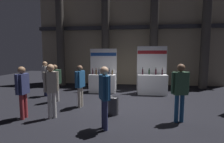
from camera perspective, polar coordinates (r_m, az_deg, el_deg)
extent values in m
plane|color=black|center=(6.91, 5.42, -11.40)|extent=(24.89, 24.89, 0.00)
cube|color=gray|center=(11.33, 6.14, 13.15)|extent=(12.44, 0.25, 6.95)
cube|color=#2D2D33|center=(11.08, 6.14, 15.13)|extent=(12.44, 0.20, 0.24)
cylinder|color=#423D38|center=(11.44, -17.62, 9.96)|extent=(0.50, 0.50, 5.81)
cylinder|color=#423D38|center=(10.58, -2.28, 10.58)|extent=(0.50, 0.50, 5.81)
cylinder|color=#423D38|center=(10.54, 14.42, 10.41)|extent=(0.50, 0.50, 5.81)
cylinder|color=#423D38|center=(11.34, 29.92, 9.48)|extent=(0.50, 0.50, 5.81)
cube|color=white|center=(8.91, -3.35, -4.17)|extent=(1.41, 0.60, 0.98)
cube|color=white|center=(9.14, -3.01, 0.53)|extent=(1.48, 0.04, 2.38)
cube|color=navy|center=(9.08, -3.07, 6.04)|extent=(1.44, 0.01, 0.18)
cylinder|color=black|center=(8.84, -6.77, -0.27)|extent=(0.06, 0.06, 0.24)
cylinder|color=black|center=(8.82, -6.79, 0.75)|extent=(0.03, 0.03, 0.07)
cylinder|color=red|center=(8.82, -6.79, 1.04)|extent=(0.03, 0.03, 0.02)
cylinder|color=#472D14|center=(8.83, -5.60, -0.20)|extent=(0.06, 0.06, 0.26)
cylinder|color=#472D14|center=(8.81, -5.61, 0.88)|extent=(0.03, 0.03, 0.07)
cylinder|color=red|center=(8.81, -5.61, 1.17)|extent=(0.03, 0.03, 0.02)
cylinder|color=black|center=(8.77, -4.59, -0.25)|extent=(0.07, 0.07, 0.26)
cylinder|color=black|center=(8.75, -4.60, 0.87)|extent=(0.03, 0.03, 0.09)
cylinder|color=gold|center=(8.75, -4.60, 1.21)|extent=(0.03, 0.03, 0.02)
cylinder|color=#472D14|center=(8.89, -3.21, -0.09)|extent=(0.07, 0.07, 0.28)
cylinder|color=#472D14|center=(8.87, -3.22, 1.04)|extent=(0.03, 0.03, 0.08)
cylinder|color=red|center=(8.87, -3.22, 1.34)|extent=(0.03, 0.03, 0.02)
cylinder|color=black|center=(8.83, -2.13, -0.25)|extent=(0.06, 0.06, 0.24)
cylinder|color=black|center=(8.82, -2.14, 0.76)|extent=(0.03, 0.03, 0.07)
cylinder|color=black|center=(8.81, -2.14, 1.06)|extent=(0.03, 0.03, 0.02)
cylinder|color=black|center=(8.79, -1.01, -0.18)|extent=(0.07, 0.07, 0.27)
cylinder|color=black|center=(8.77, -1.01, 0.98)|extent=(0.03, 0.03, 0.09)
cylinder|color=black|center=(8.77, -1.01, 1.32)|extent=(0.03, 0.03, 0.02)
cylinder|color=#472D14|center=(8.65, 0.06, -0.40)|extent=(0.07, 0.07, 0.23)
cylinder|color=#472D14|center=(8.63, 0.06, 0.62)|extent=(0.03, 0.03, 0.07)
cylinder|color=black|center=(8.63, 0.06, 0.91)|extent=(0.03, 0.03, 0.02)
cube|color=white|center=(8.71, 13.86, -4.42)|extent=(1.48, 0.60, 1.02)
cube|color=white|center=(8.95, 13.71, 0.62)|extent=(1.55, 0.04, 2.50)
cube|color=maroon|center=(8.89, 13.88, 6.58)|extent=(1.51, 0.01, 0.18)
cylinder|color=black|center=(8.54, 10.69, -0.16)|extent=(0.07, 0.07, 0.27)
cylinder|color=black|center=(8.53, 10.71, 1.03)|extent=(0.03, 0.03, 0.09)
cylinder|color=black|center=(8.52, 10.72, 1.38)|extent=(0.03, 0.03, 0.02)
cylinder|color=#19381E|center=(8.67, 12.90, -0.18)|extent=(0.07, 0.07, 0.25)
cylinder|color=#19381E|center=(8.65, 12.92, 0.87)|extent=(0.03, 0.03, 0.06)
cylinder|color=black|center=(8.65, 12.93, 1.14)|extent=(0.03, 0.03, 0.02)
cylinder|color=black|center=(8.63, 15.10, -0.19)|extent=(0.07, 0.07, 0.28)
cylinder|color=black|center=(8.61, 15.14, 0.98)|extent=(0.03, 0.03, 0.08)
cylinder|color=black|center=(8.61, 15.15, 1.29)|extent=(0.03, 0.03, 0.02)
cylinder|color=black|center=(8.72, 17.19, -0.23)|extent=(0.06, 0.06, 0.27)
cylinder|color=black|center=(8.70, 17.23, 0.92)|extent=(0.03, 0.03, 0.09)
cylinder|color=gold|center=(8.70, 17.24, 1.26)|extent=(0.03, 0.03, 0.02)
cylinder|color=#38383D|center=(5.73, 0.44, -12.03)|extent=(0.37, 0.37, 0.58)
torus|color=black|center=(5.64, 0.44, -9.11)|extent=(0.36, 0.36, 0.02)
cylinder|color=navy|center=(8.81, -22.40, -5.23)|extent=(0.12, 0.12, 0.83)
cylinder|color=navy|center=(8.69, -21.94, -5.37)|extent=(0.12, 0.12, 0.83)
cube|color=silver|center=(8.64, -22.37, -0.46)|extent=(0.38, 0.35, 0.66)
sphere|color=tan|center=(8.60, -22.49, 2.51)|extent=(0.23, 0.23, 0.23)
cylinder|color=silver|center=(8.82, -22.99, -0.25)|extent=(0.08, 0.08, 0.62)
cylinder|color=silver|center=(8.46, -21.73, -0.45)|extent=(0.08, 0.08, 0.62)
cylinder|color=silver|center=(7.60, -18.55, -7.01)|extent=(0.12, 0.12, 0.79)
cylinder|color=silver|center=(7.52, -19.78, -7.19)|extent=(0.12, 0.12, 0.79)
cube|color=#33563D|center=(7.44, -19.35, -1.82)|extent=(0.44, 0.47, 0.62)
sphere|color=#8C6647|center=(7.39, -19.47, 1.44)|extent=(0.22, 0.22, 0.22)
cylinder|color=#33563D|center=(7.55, -17.65, -1.53)|extent=(0.08, 0.08, 0.59)
cylinder|color=#33563D|center=(7.33, -21.12, -1.87)|extent=(0.08, 0.08, 0.59)
cylinder|color=maroon|center=(6.13, -28.09, -10.42)|extent=(0.12, 0.12, 0.81)
cylinder|color=maroon|center=(5.99, -29.08, -10.84)|extent=(0.12, 0.12, 0.81)
cube|color=navy|center=(5.90, -28.93, -3.81)|extent=(0.23, 0.38, 0.64)
sphere|color=#8C6647|center=(5.85, -29.15, 0.44)|extent=(0.22, 0.22, 0.22)
cylinder|color=navy|center=(6.09, -27.64, -3.31)|extent=(0.08, 0.08, 0.61)
cylinder|color=navy|center=(5.71, -30.33, -4.03)|extent=(0.08, 0.08, 0.61)
cylinder|color=silver|center=(5.72, -19.58, -11.01)|extent=(0.12, 0.12, 0.85)
cylinder|color=silver|center=(5.70, -20.99, -11.14)|extent=(0.12, 0.12, 0.85)
cube|color=#ADA393|center=(5.54, -20.58, -3.53)|extent=(0.38, 0.36, 0.67)
sphere|color=tan|center=(5.49, -20.75, 1.21)|extent=(0.23, 0.23, 0.23)
cylinder|color=#ADA393|center=(5.58, -18.57, -3.22)|extent=(0.08, 0.08, 0.64)
cylinder|color=#ADA393|center=(5.50, -22.62, -3.49)|extent=(0.08, 0.08, 0.64)
cylinder|color=#ADA393|center=(6.65, -10.65, -8.61)|extent=(0.12, 0.12, 0.80)
cylinder|color=#ADA393|center=(6.50, -11.41, -8.96)|extent=(0.12, 0.12, 0.80)
cube|color=navy|center=(6.43, -11.15, -2.63)|extent=(0.29, 0.47, 0.63)
sphere|color=brown|center=(6.38, -11.23, 1.19)|extent=(0.22, 0.22, 0.22)
cylinder|color=navy|center=(6.66, -10.04, -2.18)|extent=(0.08, 0.08, 0.60)
cylinder|color=navy|center=(6.21, -12.35, -2.82)|extent=(0.08, 0.08, 0.60)
cylinder|color=navy|center=(4.70, -2.93, -14.49)|extent=(0.12, 0.12, 0.84)
cylinder|color=navy|center=(4.57, -2.29, -15.12)|extent=(0.12, 0.12, 0.84)
cube|color=navy|center=(4.42, -2.66, -5.62)|extent=(0.36, 0.42, 0.67)
sphere|color=tan|center=(4.35, -2.69, 0.26)|extent=(0.23, 0.23, 0.23)
cylinder|color=navy|center=(4.63, -3.59, -4.87)|extent=(0.08, 0.08, 0.63)
cylinder|color=navy|center=(4.21, -1.63, -5.99)|extent=(0.08, 0.08, 0.63)
cylinder|color=navy|center=(5.52, 23.29, -11.72)|extent=(0.12, 0.12, 0.86)
cylinder|color=navy|center=(5.43, 21.67, -11.94)|extent=(0.12, 0.12, 0.86)
cube|color=#33563D|center=(5.30, 22.82, -3.84)|extent=(0.45, 0.34, 0.68)
sphere|color=brown|center=(5.24, 23.03, 1.19)|extent=(0.24, 0.24, 0.24)
cylinder|color=#33563D|center=(5.42, 25.09, -3.53)|extent=(0.08, 0.08, 0.65)
cylinder|color=#33563D|center=(5.17, 20.46, -3.78)|extent=(0.08, 0.08, 0.65)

